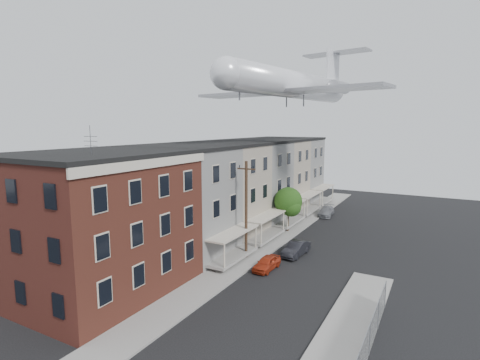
% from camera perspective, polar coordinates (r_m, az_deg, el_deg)
% --- Properties ---
extents(sidewalk_left, '(3.00, 62.00, 0.12)m').
position_cam_1_polar(sidewalk_left, '(40.40, 5.05, -9.13)').
color(sidewalk_left, gray).
rests_on(sidewalk_left, ground).
extents(curb_left, '(0.15, 62.00, 0.14)m').
position_cam_1_polar(curb_left, '(39.87, 6.99, -9.39)').
color(curb_left, gray).
rests_on(curb_left, ground).
extents(curb_right, '(0.15, 26.00, 0.14)m').
position_cam_1_polar(curb_right, '(21.93, 9.65, -25.19)').
color(curb_right, gray).
rests_on(curb_right, ground).
extents(corner_building, '(10.31, 12.30, 12.15)m').
position_cam_1_polar(corner_building, '(29.31, -20.70, -6.01)').
color(corner_building, '#391312').
rests_on(corner_building, ground).
extents(row_house_a, '(11.98, 7.00, 10.30)m').
position_cam_1_polar(row_house_a, '(36.03, -9.19, -3.03)').
color(row_house_a, slate).
rests_on(row_house_a, ground).
extents(row_house_b, '(11.98, 7.00, 10.30)m').
position_cam_1_polar(row_house_b, '(41.69, -3.31, -1.40)').
color(row_house_b, gray).
rests_on(row_house_b, ground).
extents(row_house_c, '(11.98, 7.00, 10.30)m').
position_cam_1_polar(row_house_c, '(47.71, 1.11, -0.16)').
color(row_house_c, slate).
rests_on(row_house_c, ground).
extents(row_house_d, '(11.98, 7.00, 10.30)m').
position_cam_1_polar(row_house_d, '(53.97, 4.53, 0.80)').
color(row_house_d, gray).
rests_on(row_house_d, ground).
extents(row_house_e, '(11.98, 7.00, 10.30)m').
position_cam_1_polar(row_house_e, '(60.38, 7.23, 1.56)').
color(row_house_e, slate).
rests_on(row_house_e, ground).
extents(utility_pole, '(1.80, 0.26, 9.00)m').
position_cam_1_polar(utility_pole, '(34.00, 0.95, -4.38)').
color(utility_pole, black).
rests_on(utility_pole, ground).
extents(street_tree, '(3.22, 3.20, 5.20)m').
position_cam_1_polar(street_tree, '(42.99, 7.47, -3.44)').
color(street_tree, black).
rests_on(street_tree, ground).
extents(car_near, '(1.51, 3.46, 1.16)m').
position_cam_1_polar(car_near, '(32.58, 4.11, -12.50)').
color(car_near, '#AB3016').
rests_on(car_near, ground).
extents(car_mid, '(1.68, 4.05, 1.30)m').
position_cam_1_polar(car_mid, '(36.15, 8.52, -10.32)').
color(car_mid, black).
rests_on(car_mid, ground).
extents(car_far, '(2.18, 4.48, 1.26)m').
position_cam_1_polar(car_far, '(52.15, 13.01, -4.68)').
color(car_far, slate).
rests_on(car_far, ground).
extents(airplane, '(22.64, 25.87, 7.44)m').
position_cam_1_polar(airplane, '(43.82, 8.19, 14.22)').
color(airplane, white).
rests_on(airplane, ground).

